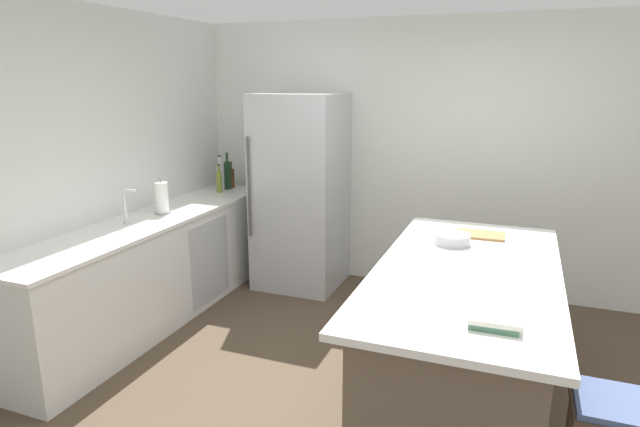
% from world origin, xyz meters
% --- Properties ---
extents(ground_plane, '(7.20, 7.20, 0.00)m').
position_xyz_m(ground_plane, '(0.00, 0.00, 0.00)').
color(ground_plane, '#4C3D2D').
extents(wall_rear, '(6.00, 0.10, 2.60)m').
position_xyz_m(wall_rear, '(0.00, 2.25, 1.30)').
color(wall_rear, silver).
rests_on(wall_rear, ground_plane).
extents(wall_left, '(0.10, 6.00, 2.60)m').
position_xyz_m(wall_left, '(-2.45, 0.00, 1.30)').
color(wall_left, silver).
rests_on(wall_left, ground_plane).
extents(counter_run_left, '(0.64, 2.99, 0.90)m').
position_xyz_m(counter_run_left, '(-2.10, 0.62, 0.45)').
color(counter_run_left, silver).
rests_on(counter_run_left, ground_plane).
extents(kitchen_island, '(1.05, 2.18, 0.94)m').
position_xyz_m(kitchen_island, '(0.52, 0.20, 0.47)').
color(kitchen_island, brown).
rests_on(kitchen_island, ground_plane).
extents(refrigerator, '(0.80, 0.79, 1.90)m').
position_xyz_m(refrigerator, '(-1.24, 1.82, 0.95)').
color(refrigerator, '#B7BABF').
rests_on(refrigerator, ground_plane).
extents(bar_stool, '(0.36, 0.36, 0.68)m').
position_xyz_m(bar_stool, '(1.25, -0.54, 0.55)').
color(bar_stool, '#473828').
rests_on(bar_stool, ground_plane).
extents(sink_faucet, '(0.15, 0.05, 0.30)m').
position_xyz_m(sink_faucet, '(-2.14, 0.38, 1.06)').
color(sink_faucet, silver).
rests_on(sink_faucet, counter_run_left).
extents(paper_towel_roll, '(0.14, 0.14, 0.31)m').
position_xyz_m(paper_towel_roll, '(-2.10, 0.77, 1.04)').
color(paper_towel_roll, gray).
rests_on(paper_towel_roll, counter_run_left).
extents(syrup_bottle, '(0.07, 0.07, 0.28)m').
position_xyz_m(syrup_bottle, '(-2.13, 1.99, 1.01)').
color(syrup_bottle, '#5B3319').
rests_on(syrup_bottle, counter_run_left).
extents(wine_bottle, '(0.07, 0.07, 0.39)m').
position_xyz_m(wine_bottle, '(-2.12, 1.90, 1.06)').
color(wine_bottle, '#19381E').
rests_on(wine_bottle, counter_run_left).
extents(soda_bottle, '(0.08, 0.08, 0.37)m').
position_xyz_m(soda_bottle, '(-2.15, 1.80, 1.05)').
color(soda_bottle, silver).
rests_on(soda_bottle, counter_run_left).
extents(olive_oil_bottle, '(0.06, 0.06, 0.29)m').
position_xyz_m(olive_oil_bottle, '(-2.11, 1.72, 1.02)').
color(olive_oil_bottle, olive).
rests_on(olive_oil_bottle, counter_run_left).
extents(cookbook_stack, '(0.24, 0.19, 0.05)m').
position_xyz_m(cookbook_stack, '(0.72, -0.54, 0.97)').
color(cookbook_stack, '#4C7F60').
rests_on(cookbook_stack, kitchen_island).
extents(mixing_bowl, '(0.24, 0.24, 0.07)m').
position_xyz_m(mixing_bowl, '(0.38, 0.65, 0.97)').
color(mixing_bowl, '#B2B5BA').
rests_on(mixing_bowl, kitchen_island).
extents(cutting_board, '(0.34, 0.23, 0.02)m').
position_xyz_m(cutting_board, '(0.54, 0.93, 0.95)').
color(cutting_board, '#9E7042').
rests_on(cutting_board, kitchen_island).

